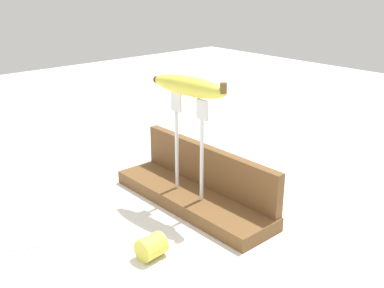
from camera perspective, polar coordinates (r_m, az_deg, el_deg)
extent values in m
plane|color=silver|center=(0.90, 0.00, -7.59)|extent=(3.00, 3.00, 0.00)
cube|color=brown|center=(0.89, 0.00, -6.84)|extent=(0.36, 0.10, 0.03)
cube|color=brown|center=(0.89, 2.07, -2.87)|extent=(0.35, 0.02, 0.08)
cylinder|color=silver|center=(0.87, -1.92, -0.82)|extent=(0.01, 0.01, 0.16)
cube|color=silver|center=(0.84, -2.00, 5.31)|extent=(0.03, 0.01, 0.04)
cylinder|color=silver|center=(0.82, 1.23, -2.15)|extent=(0.01, 0.01, 0.16)
cube|color=silver|center=(0.79, 1.28, 4.32)|extent=(0.03, 0.01, 0.04)
ellipsoid|color=#DBD147|center=(0.81, -0.41, 7.29)|extent=(0.17, 0.06, 0.04)
cylinder|color=brown|center=(0.76, 4.06, 7.05)|extent=(0.01, 0.01, 0.02)
sphere|color=#3F2D19|center=(0.86, -4.45, 8.07)|extent=(0.01, 0.01, 0.01)
cylinder|color=silver|center=(0.81, -22.50, -12.17)|extent=(0.06, 0.11, 0.01)
cylinder|color=#DBD147|center=(0.74, -5.12, -12.74)|extent=(0.04, 0.04, 0.04)
cylinder|color=beige|center=(0.75, -3.88, -12.13)|extent=(0.03, 0.01, 0.03)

